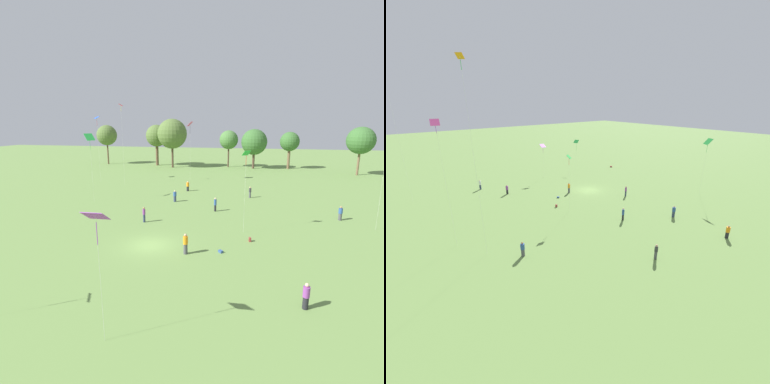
# 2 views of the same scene
# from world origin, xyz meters

# --- Properties ---
(ground_plane) EXTENTS (240.00, 240.00, 0.00)m
(ground_plane) POSITION_xyz_m (0.00, 0.00, 0.00)
(ground_plane) COLOR #6B8E47
(tree_0) EXTENTS (5.60, 5.60, 10.87)m
(tree_0) POSITION_xyz_m (-31.67, 53.70, 8.04)
(tree_0) COLOR brown
(tree_0) RESTS_ON ground_plane
(tree_1) EXTENTS (5.85, 5.85, 10.96)m
(tree_1) POSITION_xyz_m (-17.11, 53.88, 7.95)
(tree_1) COLOR brown
(tree_1) RESTS_ON ground_plane
(tree_2) EXTENTS (7.58, 7.58, 12.45)m
(tree_2) POSITION_xyz_m (-11.84, 50.58, 8.63)
(tree_2) COLOR brown
(tree_2) RESTS_ON ground_plane
(tree_3) EXTENTS (4.85, 4.85, 9.53)m
(tree_3) POSITION_xyz_m (2.32, 54.41, 7.07)
(tree_3) COLOR brown
(tree_3) RESTS_ON ground_plane
(tree_4) EXTENTS (6.42, 6.42, 9.91)m
(tree_4) POSITION_xyz_m (8.83, 52.79, 6.67)
(tree_4) COLOR brown
(tree_4) RESTS_ON ground_plane
(tree_5) EXTENTS (4.77, 4.77, 9.24)m
(tree_5) POSITION_xyz_m (17.51, 54.12, 6.76)
(tree_5) COLOR brown
(tree_5) RESTS_ON ground_plane
(tree_6) EXTENTS (5.88, 5.88, 10.54)m
(tree_6) POSITION_xyz_m (31.50, 47.03, 7.57)
(tree_6) COLOR brown
(tree_6) RESTS_ON ground_plane
(person_0) EXTENTS (0.53, 0.53, 1.69)m
(person_0) POSITION_xyz_m (-1.69, 23.44, 0.83)
(person_0) COLOR #232328
(person_0) RESTS_ON ground_plane
(person_1) EXTENTS (0.48, 0.48, 1.72)m
(person_1) POSITION_xyz_m (8.68, 20.73, 0.87)
(person_1) COLOR #4C4C51
(person_1) RESTS_ON ground_plane
(person_2) EXTENTS (0.61, 0.61, 1.67)m
(person_2) POSITION_xyz_m (-1.95, 16.09, 0.81)
(person_2) COLOR #333D5B
(person_2) RESTS_ON ground_plane
(person_3) EXTENTS (0.59, 0.59, 1.70)m
(person_3) POSITION_xyz_m (12.55, -7.40, 0.84)
(person_3) COLOR #232328
(person_3) RESTS_ON ground_plane
(person_4) EXTENTS (0.60, 0.60, 1.69)m
(person_4) POSITION_xyz_m (19.22, 11.64, 0.82)
(person_4) COLOR #4C4C51
(person_4) RESTS_ON ground_plane
(person_5) EXTENTS (0.58, 0.58, 1.84)m
(person_5) POSITION_xyz_m (3.64, -1.18, 0.91)
(person_5) COLOR #4C4C51
(person_5) RESTS_ON ground_plane
(person_6) EXTENTS (0.40, 0.40, 1.79)m
(person_6) POSITION_xyz_m (-2.96, 6.28, 0.91)
(person_6) COLOR #333D5B
(person_6) RESTS_ON ground_plane
(person_8) EXTENTS (0.43, 0.43, 1.81)m
(person_8) POSITION_xyz_m (4.43, 12.35, 0.92)
(person_8) COLOR #232328
(person_8) RESTS_ON ground_plane
(kite_1) EXTENTS (0.91, 0.87, 8.46)m
(kite_1) POSITION_xyz_m (8.32, 5.27, 7.83)
(kite_1) COLOR green
(kite_1) RESTS_ON ground_plane
(kite_2) EXTENTS (1.12, 0.97, 7.05)m
(kite_2) POSITION_xyz_m (1.94, -12.43, 6.60)
(kite_2) COLOR purple
(kite_2) RESTS_ON ground_plane
(kite_3) EXTENTS (1.39, 1.54, 9.74)m
(kite_3) POSITION_xyz_m (-13.57, 13.85, 9.07)
(kite_3) COLOR green
(kite_3) RESTS_ON ground_plane
(kite_6) EXTENTS (1.22, 1.20, 12.47)m
(kite_6) POSITION_xyz_m (-20.45, 28.54, 11.73)
(kite_6) COLOR blue
(kite_6) RESTS_ON ground_plane
(kite_7) EXTENTS (1.02, 1.30, 11.51)m
(kite_7) POSITION_xyz_m (-3.06, 31.67, 10.80)
(kite_7) COLOR #E54C99
(kite_7) RESTS_ON ground_plane
(kite_8) EXTENTS (0.71, 0.80, 14.55)m
(kite_8) POSITION_xyz_m (-14.51, 26.59, 13.37)
(kite_8) COLOR red
(kite_8) RESTS_ON ground_plane
(picnic_bag_1) EXTENTS (0.26, 0.34, 0.40)m
(picnic_bag_1) POSITION_xyz_m (9.04, 2.82, 0.20)
(picnic_bag_1) COLOR #933833
(picnic_bag_1) RESTS_ON ground_plane
(picnic_bag_2) EXTENTS (0.47, 0.46, 0.21)m
(picnic_bag_2) POSITION_xyz_m (6.58, -0.29, 0.10)
(picnic_bag_2) COLOR #33518C
(picnic_bag_2) RESTS_ON ground_plane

